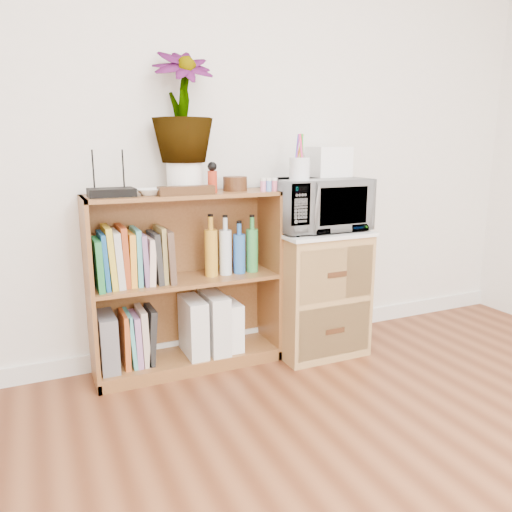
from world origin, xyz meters
TOP-DOWN VIEW (x-y plane):
  - skirting_board at (0.00, 2.24)m, footprint 4.00×0.02m
  - bookshelf at (-0.35, 2.10)m, footprint 1.00×0.30m
  - wicker_unit at (0.40, 2.02)m, footprint 0.50×0.45m
  - microwave at (0.40, 2.02)m, footprint 0.53×0.36m
  - pen_cup at (0.24, 1.95)m, footprint 0.11×0.11m
  - small_appliance at (0.52, 2.11)m, footprint 0.21×0.18m
  - router at (-0.71, 2.08)m, footprint 0.22×0.15m
  - white_bowl at (-0.53, 2.07)m, footprint 0.13×0.13m
  - plant_pot at (-0.33, 2.12)m, footprint 0.18×0.18m
  - potted_plant at (-0.33, 2.12)m, footprint 0.31×0.31m
  - trinket_box at (-0.36, 2.00)m, footprint 0.28×0.07m
  - kokeshi_doll at (-0.21, 2.06)m, footprint 0.05×0.05m
  - wooden_bowl at (-0.06, 2.11)m, footprint 0.13×0.13m
  - paint_jars at (0.09, 2.01)m, footprint 0.12×0.04m
  - file_box at (-0.77, 2.10)m, footprint 0.09×0.23m
  - magazine_holder_left at (-0.32, 2.09)m, footprint 0.10×0.25m
  - magazine_holder_mid at (-0.20, 2.09)m, footprint 0.10×0.26m
  - magazine_holder_right at (-0.11, 2.09)m, footprint 0.09×0.22m
  - cookbooks at (-0.62, 2.10)m, footprint 0.38×0.20m
  - liquor_bottles at (-0.10, 2.10)m, footprint 0.31×0.07m
  - lower_books at (-0.62, 2.10)m, footprint 0.17×0.19m

SIDE VIEW (x-z plane):
  - skirting_board at x=0.00m, z-range 0.00..0.10m
  - magazine_holder_right at x=-0.11m, z-range 0.07..0.34m
  - lower_books at x=-0.62m, z-range 0.06..0.36m
  - file_box at x=-0.77m, z-range 0.07..0.36m
  - magazine_holder_left at x=-0.32m, z-range 0.07..0.39m
  - magazine_holder_mid at x=-0.20m, z-range 0.07..0.40m
  - wicker_unit at x=0.40m, z-range 0.00..0.70m
  - bookshelf at x=-0.35m, z-range 0.00..0.95m
  - cookbooks at x=-0.62m, z-range 0.48..0.79m
  - liquor_bottles at x=-0.10m, z-range 0.49..0.81m
  - microwave at x=0.40m, z-range 0.72..1.01m
  - white_bowl at x=-0.53m, z-range 0.95..0.98m
  - router at x=-0.71m, z-range 0.95..0.99m
  - trinket_box at x=-0.36m, z-range 0.95..0.99m
  - paint_jars at x=0.09m, z-range 0.95..1.01m
  - wooden_bowl at x=-0.06m, z-range 0.95..1.03m
  - kokeshi_doll at x=-0.21m, z-range 0.95..1.06m
  - plant_pot at x=-0.33m, z-range 0.95..1.10m
  - pen_cup at x=0.24m, z-range 1.01..1.13m
  - small_appliance at x=0.52m, z-range 1.01..1.18m
  - potted_plant at x=-0.33m, z-range 1.10..1.65m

